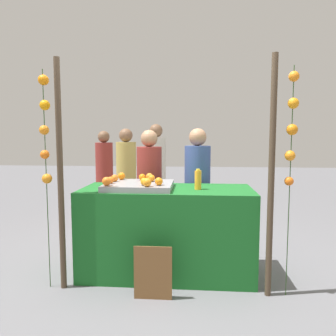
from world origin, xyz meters
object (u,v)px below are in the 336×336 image
orange_0 (159,181)px  chalkboard_sign (153,273)px  orange_1 (115,178)px  stall_counter (167,231)px  vendor_right (197,197)px  juice_bottle (198,180)px  vendor_left (149,196)px

orange_0 → chalkboard_sign: (-0.01, -0.38, -0.78)m
orange_0 → orange_1: size_ratio=1.03×
stall_counter → vendor_right: bearing=60.5°
stall_counter → chalkboard_sign: stall_counter is taller
orange_1 → vendor_right: vendor_right is taller
stall_counter → orange_1: orange_1 is taller
orange_1 → vendor_right: size_ratio=0.05×
orange_0 → juice_bottle: size_ratio=0.37×
orange_1 → juice_bottle: size_ratio=0.36×
stall_counter → orange_0: bearing=-108.2°
chalkboard_sign → vendor_right: (0.40, 1.15, 0.49)m
orange_1 → vendor_left: (0.30, 0.58, -0.30)m
chalkboard_sign → vendor_left: (-0.19, 1.19, 0.48)m
chalkboard_sign → orange_1: bearing=128.9°
juice_bottle → chalkboard_sign: bearing=-127.6°
stall_counter → orange_0: orange_0 is taller
vendor_left → stall_counter: bearing=-66.2°
stall_counter → vendor_right: vendor_right is taller
orange_0 → juice_bottle: bearing=20.7°
orange_0 → vendor_left: size_ratio=0.05×
juice_bottle → vendor_left: vendor_left is taller
stall_counter → vendor_left: bearing=113.8°
stall_counter → juice_bottle: 0.65m
orange_0 → vendor_left: 0.89m
orange_0 → vendor_right: bearing=63.2°
orange_0 → orange_1: (-0.50, 0.23, -0.00)m
stall_counter → chalkboard_sign: bearing=-97.8°
orange_1 → chalkboard_sign: 1.10m
stall_counter → vendor_right: 0.71m
stall_counter → vendor_right: size_ratio=1.15×
juice_bottle → chalkboard_sign: juice_bottle is taller
vendor_left → orange_0: bearing=-75.7°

